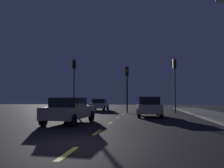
{
  "coord_description": "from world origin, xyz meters",
  "views": [
    {
      "loc": [
        1.98,
        -7.04,
        1.41
      ],
      "look_at": [
        -0.89,
        13.33,
        2.71
      ],
      "focal_mm": 37.19,
      "sensor_mm": 36.0,
      "label": 1
    }
  ],
  "objects_px": {
    "traffic_signal_center": "(127,80)",
    "car_oncoming_far": "(99,104)",
    "car_adjacent_lane": "(70,110)",
    "traffic_signal_left": "(74,76)",
    "car_stopped_ahead": "(149,107)",
    "traffic_signal_right": "(175,75)"
  },
  "relations": [
    {
      "from": "car_adjacent_lane",
      "to": "car_oncoming_far",
      "type": "distance_m",
      "value": 14.39
    },
    {
      "from": "traffic_signal_left",
      "to": "car_oncoming_far",
      "type": "distance_m",
      "value": 5.47
    },
    {
      "from": "traffic_signal_right",
      "to": "car_adjacent_lane",
      "type": "xyz_separation_m",
      "value": [
        -7.18,
        -10.21,
        -2.91
      ]
    },
    {
      "from": "traffic_signal_center",
      "to": "traffic_signal_left",
      "type": "bearing_deg",
      "value": 179.98
    },
    {
      "from": "car_oncoming_far",
      "to": "traffic_signal_left",
      "type": "bearing_deg",
      "value": -114.28
    },
    {
      "from": "traffic_signal_center",
      "to": "car_oncoming_far",
      "type": "distance_m",
      "value": 6.06
    },
    {
      "from": "traffic_signal_center",
      "to": "car_adjacent_lane",
      "type": "distance_m",
      "value": 10.81
    },
    {
      "from": "traffic_signal_center",
      "to": "car_stopped_ahead",
      "type": "distance_m",
      "value": 5.65
    },
    {
      "from": "traffic_signal_left",
      "to": "car_adjacent_lane",
      "type": "height_order",
      "value": "traffic_signal_left"
    },
    {
      "from": "car_oncoming_far",
      "to": "traffic_signal_center",
      "type": "bearing_deg",
      "value": -48.82
    },
    {
      "from": "traffic_signal_center",
      "to": "car_oncoming_far",
      "type": "height_order",
      "value": "traffic_signal_center"
    },
    {
      "from": "car_adjacent_lane",
      "to": "car_oncoming_far",
      "type": "relative_size",
      "value": 1.09
    },
    {
      "from": "car_oncoming_far",
      "to": "traffic_signal_right",
      "type": "bearing_deg",
      "value": -26.59
    },
    {
      "from": "traffic_signal_left",
      "to": "traffic_signal_center",
      "type": "distance_m",
      "value": 5.51
    },
    {
      "from": "car_stopped_ahead",
      "to": "traffic_signal_left",
      "type": "bearing_deg",
      "value": 148.28
    },
    {
      "from": "car_adjacent_lane",
      "to": "car_oncoming_far",
      "type": "bearing_deg",
      "value": 94.31
    },
    {
      "from": "traffic_signal_left",
      "to": "car_adjacent_lane",
      "type": "distance_m",
      "value": 11.05
    },
    {
      "from": "traffic_signal_left",
      "to": "car_stopped_ahead",
      "type": "distance_m",
      "value": 9.34
    },
    {
      "from": "traffic_signal_left",
      "to": "traffic_signal_right",
      "type": "relative_size",
      "value": 1.03
    },
    {
      "from": "traffic_signal_left",
      "to": "car_stopped_ahead",
      "type": "relative_size",
      "value": 1.35
    },
    {
      "from": "car_adjacent_lane",
      "to": "car_oncoming_far",
      "type": "height_order",
      "value": "car_adjacent_lane"
    },
    {
      "from": "car_stopped_ahead",
      "to": "car_oncoming_far",
      "type": "xyz_separation_m",
      "value": [
        -5.66,
        8.79,
        -0.07
      ]
    }
  ]
}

